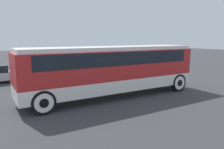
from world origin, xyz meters
name	(u,v)px	position (x,y,z in m)	size (l,w,h in m)	color
ground_plane	(112,97)	(0.00, 0.00, 0.00)	(120.00, 120.00, 0.00)	#38383A
tour_bus	(113,66)	(0.10, 0.00, 1.89)	(11.20, 2.53, 3.10)	silver
parked_car_mid	(52,72)	(-1.64, 7.50, 0.71)	(4.80, 1.83, 1.41)	navy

